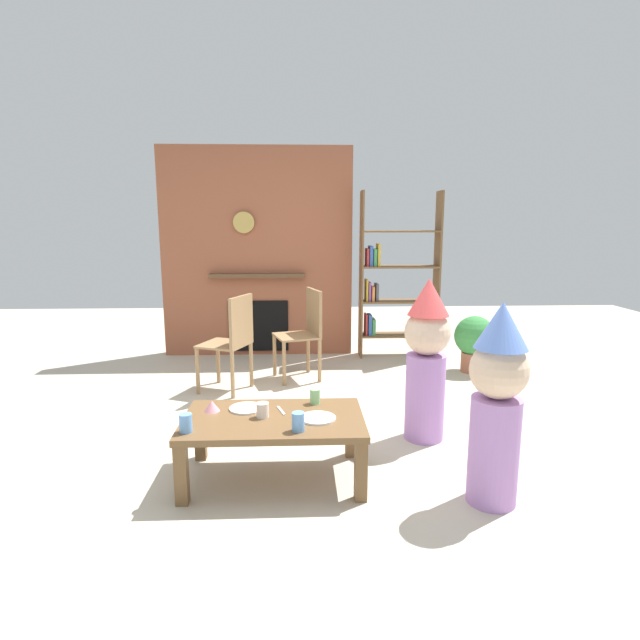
% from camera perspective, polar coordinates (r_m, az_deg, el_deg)
% --- Properties ---
extents(ground_plane, '(12.00, 12.00, 0.00)m').
position_cam_1_polar(ground_plane, '(3.77, -2.08, -13.40)').
color(ground_plane, '#BCB29E').
extents(brick_fireplace_feature, '(2.20, 0.28, 2.40)m').
position_cam_1_polar(brick_fireplace_feature, '(6.07, -6.98, 7.35)').
color(brick_fireplace_feature, '#935138').
rests_on(brick_fireplace_feature, ground_plane).
extents(bookshelf, '(0.90, 0.28, 1.90)m').
position_cam_1_polar(bookshelf, '(5.97, 8.02, 4.24)').
color(bookshelf, brown).
rests_on(bookshelf, ground_plane).
extents(coffee_table, '(1.08, 0.65, 0.39)m').
position_cam_1_polar(coffee_table, '(3.17, -5.19, -11.71)').
color(coffee_table, brown).
rests_on(coffee_table, ground_plane).
extents(paper_cup_near_left, '(0.07, 0.07, 0.11)m').
position_cam_1_polar(paper_cup_near_left, '(2.92, -2.44, -11.25)').
color(paper_cup_near_left, '#669EE0').
rests_on(paper_cup_near_left, coffee_table).
extents(paper_cup_near_right, '(0.07, 0.07, 0.09)m').
position_cam_1_polar(paper_cup_near_right, '(3.13, -6.41, -9.94)').
color(paper_cup_near_right, silver).
rests_on(paper_cup_near_right, coffee_table).
extents(paper_cup_center, '(0.07, 0.07, 0.11)m').
position_cam_1_polar(paper_cup_center, '(3.00, -14.73, -11.04)').
color(paper_cup_center, '#669EE0').
rests_on(paper_cup_center, coffee_table).
extents(paper_cup_far_left, '(0.07, 0.07, 0.10)m').
position_cam_1_polar(paper_cup_far_left, '(3.34, -0.56, -8.49)').
color(paper_cup_far_left, '#8CD18C').
rests_on(paper_cup_far_left, coffee_table).
extents(paper_plate_front, '(0.21, 0.21, 0.01)m').
position_cam_1_polar(paper_plate_front, '(3.29, -8.19, -9.70)').
color(paper_plate_front, white).
rests_on(paper_plate_front, coffee_table).
extents(paper_plate_rear, '(0.22, 0.22, 0.01)m').
position_cam_1_polar(paper_plate_rear, '(3.10, -0.25, -10.86)').
color(paper_plate_rear, white).
rests_on(paper_plate_rear, coffee_table).
extents(birthday_cake_slice, '(0.10, 0.10, 0.07)m').
position_cam_1_polar(birthday_cake_slice, '(3.28, -11.96, -9.34)').
color(birthday_cake_slice, pink).
rests_on(birthday_cake_slice, coffee_table).
extents(table_fork, '(0.06, 0.15, 0.01)m').
position_cam_1_polar(table_fork, '(3.23, -4.35, -10.02)').
color(table_fork, silver).
rests_on(table_fork, coffee_table).
extents(child_with_cone_hat, '(0.31, 0.31, 1.14)m').
position_cam_1_polar(child_with_cone_hat, '(2.96, 19.11, -8.35)').
color(child_with_cone_hat, '#B27FCC').
rests_on(child_with_cone_hat, ground_plane).
extents(child_in_pink, '(0.32, 0.32, 1.17)m').
position_cam_1_polar(child_in_pink, '(3.71, 11.78, -3.93)').
color(child_in_pink, '#B27FCC').
rests_on(child_in_pink, ground_plane).
extents(dining_chair_left, '(0.52, 0.52, 0.90)m').
position_cam_1_polar(dining_chair_left, '(4.75, -9.70, -1.94)').
color(dining_chair_left, '#9E7A51').
rests_on(dining_chair_left, ground_plane).
extents(dining_chair_middle, '(0.50, 0.50, 0.90)m').
position_cam_1_polar(dining_chair_middle, '(5.09, -1.66, -0.94)').
color(dining_chair_middle, '#9E7A51').
rests_on(dining_chair_middle, ground_plane).
extents(potted_plant_tall, '(0.42, 0.42, 0.59)m').
position_cam_1_polar(potted_plant_tall, '(5.58, 16.81, -2.15)').
color(potted_plant_tall, '#9E5B42').
rests_on(potted_plant_tall, ground_plane).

